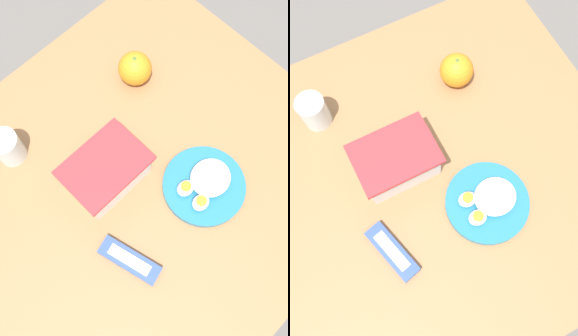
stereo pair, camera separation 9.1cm
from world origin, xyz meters
TOP-DOWN VIEW (x-y plane):
  - ground_plane at (0.00, 0.00)m, footprint 10.00×10.00m
  - table at (0.00, 0.00)m, footprint 0.94×0.89m
  - food_container at (-0.06, 0.05)m, footprint 0.19×0.13m
  - orange_fruit at (0.17, 0.20)m, footprint 0.09×0.09m
  - rice_plate at (0.08, -0.12)m, footprint 0.19×0.19m
  - candy_bar at (-0.16, -0.12)m, footprint 0.08×0.15m
  - drinking_glass at (-0.19, 0.26)m, footprint 0.07×0.07m

SIDE VIEW (x-z plane):
  - ground_plane at x=0.00m, z-range 0.00..0.00m
  - table at x=0.00m, z-range 0.24..0.96m
  - candy_bar at x=-0.16m, z-range 0.72..0.74m
  - rice_plate at x=0.08m, z-range 0.71..0.76m
  - drinking_glass at x=-0.19m, z-range 0.72..0.80m
  - orange_fruit at x=0.17m, z-range 0.72..0.80m
  - food_container at x=-0.06m, z-range 0.71..0.81m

